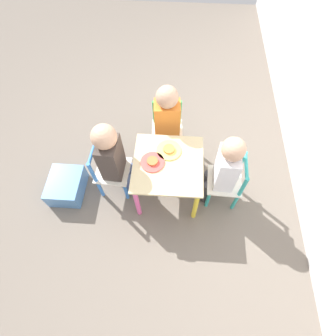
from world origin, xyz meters
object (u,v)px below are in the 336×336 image
(chair_blue, at_px, (110,171))
(child_back, at_px, (224,168))
(child_front, at_px, (112,156))
(plate_left, at_px, (169,150))
(child_left, at_px, (167,119))
(chair_green, at_px, (167,130))
(storage_bin, at_px, (67,186))
(chair_teal, at_px, (227,182))
(plate_front, at_px, (152,162))
(kids_table, at_px, (168,169))

(chair_blue, xyz_separation_m, child_back, (0.04, 0.85, 0.20))
(child_front, height_order, plate_left, child_front)
(child_left, relative_size, plate_left, 4.15)
(child_front, xyz_separation_m, child_back, (0.04, 0.80, -0.02))
(chair_green, distance_m, storage_bin, 0.97)
(chair_teal, bearing_deg, child_front, -90.37)
(plate_front, height_order, storage_bin, plate_front)
(chair_blue, height_order, chair_teal, same)
(chair_green, xyz_separation_m, plate_left, (0.35, 0.03, 0.20))
(child_left, distance_m, storage_bin, 1.00)
(kids_table, distance_m, storage_bin, 0.88)
(child_left, bearing_deg, plate_front, -105.77)
(child_front, bearing_deg, plate_front, -91.15)
(chair_green, relative_size, storage_bin, 1.56)
(kids_table, relative_size, chair_blue, 1.00)
(plate_front, relative_size, storage_bin, 0.54)
(chair_green, distance_m, chair_blue, 0.60)
(child_back, xyz_separation_m, plate_front, (-0.02, -0.51, 0.00))
(chair_blue, bearing_deg, kids_table, -90.00)
(storage_bin, bearing_deg, chair_green, 122.45)
(chair_teal, relative_size, child_front, 0.65)
(child_front, height_order, plate_front, child_front)
(plate_left, bearing_deg, child_back, 72.42)
(plate_left, distance_m, storage_bin, 0.93)
(kids_table, height_order, storage_bin, kids_table)
(chair_blue, relative_size, chair_teal, 1.00)
(chair_green, height_order, chair_blue, same)
(chair_blue, distance_m, chair_teal, 0.92)
(kids_table, distance_m, child_left, 0.41)
(kids_table, xyz_separation_m, child_back, (0.02, 0.40, 0.08))
(chair_blue, xyz_separation_m, child_left, (-0.37, 0.43, 0.21))
(plate_left, xyz_separation_m, plate_front, (0.11, -0.11, 0.00))
(kids_table, height_order, child_front, child_front)
(kids_table, xyz_separation_m, plate_left, (-0.11, 0.00, 0.08))
(kids_table, xyz_separation_m, chair_blue, (-0.02, -0.46, -0.12))
(kids_table, bearing_deg, storage_bin, -86.26)
(kids_table, xyz_separation_m, chair_teal, (0.02, 0.46, -0.12))
(chair_teal, xyz_separation_m, child_left, (-0.42, -0.49, 0.21))
(chair_green, bearing_deg, child_back, -51.84)
(kids_table, xyz_separation_m, chair_green, (-0.46, -0.03, -0.12))
(storage_bin, bearing_deg, chair_teal, 91.63)
(child_back, relative_size, storage_bin, 2.35)
(child_left, bearing_deg, chair_green, 90.00)
(child_front, relative_size, storage_bin, 2.41)
(child_front, relative_size, child_back, 1.02)
(chair_blue, bearing_deg, chair_teal, -89.61)
(child_back, distance_m, plate_front, 0.51)
(chair_blue, bearing_deg, plate_front, -90.96)
(chair_teal, xyz_separation_m, storage_bin, (0.04, -1.30, -0.16))
(kids_table, height_order, child_back, child_back)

